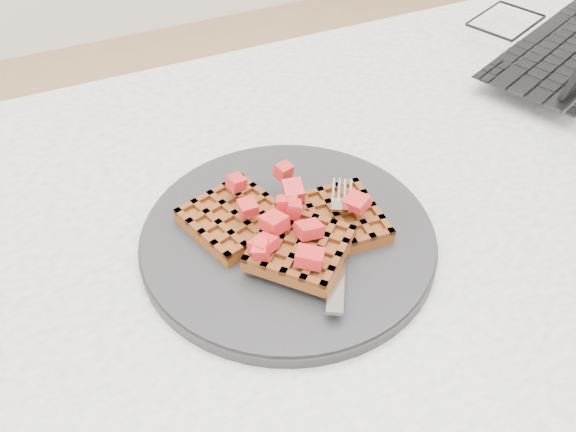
{
  "coord_description": "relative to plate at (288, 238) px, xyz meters",
  "views": [
    {
      "loc": [
        -0.31,
        -0.44,
        1.23
      ],
      "look_at": [
        -0.12,
        -0.01,
        0.79
      ],
      "focal_mm": 40.0,
      "sensor_mm": 36.0,
      "label": 1
    }
  ],
  "objects": [
    {
      "name": "strawberry_pile",
      "position": [
        0.0,
        0.0,
        0.05
      ],
      "size": [
        0.15,
        0.15,
        0.02
      ],
      "primitive_type": null,
      "color": "#A40005",
      "rests_on": "waffles"
    },
    {
      "name": "fork",
      "position": [
        0.04,
        -0.04,
        0.02
      ],
      "size": [
        0.11,
        0.17,
        0.02
      ],
      "primitive_type": null,
      "rotation": [
        0.0,
        0.0,
        -0.52
      ],
      "color": "silver",
      "rests_on": "plate"
    },
    {
      "name": "table",
      "position": [
        0.12,
        0.01,
        -0.12
      ],
      "size": [
        1.2,
        0.8,
        0.75
      ],
      "color": "silver",
      "rests_on": "ground"
    },
    {
      "name": "laptop",
      "position": [
        0.53,
        0.2,
        0.03
      ],
      "size": [
        0.43,
        0.38,
        0.25
      ],
      "rotation": [
        0.0,
        0.0,
        3.55
      ],
      "color": "black",
      "rests_on": "table"
    },
    {
      "name": "plate",
      "position": [
        0.0,
        0.0,
        0.0
      ],
      "size": [
        0.31,
        0.31,
        0.02
      ],
      "primitive_type": "cylinder",
      "color": "black",
      "rests_on": "table"
    },
    {
      "name": "waffles",
      "position": [
        0.0,
        -0.0,
        0.02
      ],
      "size": [
        0.2,
        0.19,
        0.03
      ],
      "color": "brown",
      "rests_on": "plate"
    }
  ]
}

